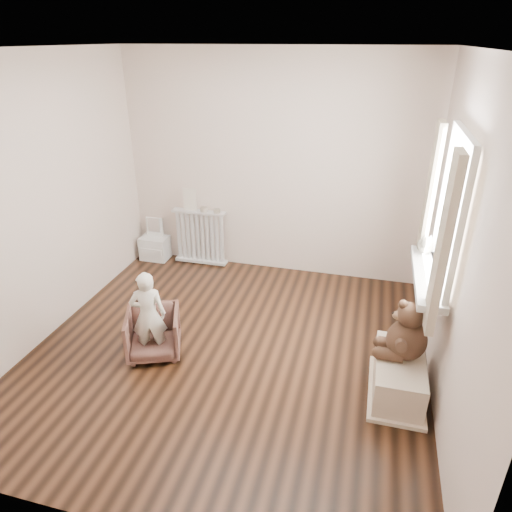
% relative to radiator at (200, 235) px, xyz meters
% --- Properties ---
extents(floor, '(3.60, 3.60, 0.01)m').
position_rel_radiator_xyz_m(floor, '(0.91, -1.68, -0.39)').
color(floor, black).
rests_on(floor, ground).
extents(ceiling, '(3.60, 3.60, 0.01)m').
position_rel_radiator_xyz_m(ceiling, '(0.91, -1.68, 2.21)').
color(ceiling, white).
rests_on(ceiling, ground).
extents(back_wall, '(3.60, 0.02, 2.60)m').
position_rel_radiator_xyz_m(back_wall, '(0.91, 0.12, 0.91)').
color(back_wall, silver).
rests_on(back_wall, ground).
extents(front_wall, '(3.60, 0.02, 2.60)m').
position_rel_radiator_xyz_m(front_wall, '(0.91, -3.48, 0.91)').
color(front_wall, silver).
rests_on(front_wall, ground).
extents(left_wall, '(0.02, 3.60, 2.60)m').
position_rel_radiator_xyz_m(left_wall, '(-0.89, -1.68, 0.91)').
color(left_wall, silver).
rests_on(left_wall, ground).
extents(right_wall, '(0.02, 3.60, 2.60)m').
position_rel_radiator_xyz_m(right_wall, '(2.71, -1.68, 0.91)').
color(right_wall, silver).
rests_on(right_wall, ground).
extents(window, '(0.03, 0.90, 1.10)m').
position_rel_radiator_xyz_m(window, '(2.67, -1.38, 1.06)').
color(window, white).
rests_on(window, right_wall).
extents(window_sill, '(0.22, 1.10, 0.06)m').
position_rel_radiator_xyz_m(window_sill, '(2.58, -1.38, 0.48)').
color(window_sill, silver).
rests_on(window_sill, right_wall).
extents(curtain_left, '(0.06, 0.26, 1.30)m').
position_rel_radiator_xyz_m(curtain_left, '(2.56, -1.95, 1.00)').
color(curtain_left, '#BCAE91').
rests_on(curtain_left, right_wall).
extents(curtain_right, '(0.06, 0.26, 1.30)m').
position_rel_radiator_xyz_m(curtain_right, '(2.56, -0.81, 1.00)').
color(curtain_right, '#BCAE91').
rests_on(curtain_right, right_wall).
extents(radiator, '(0.68, 0.13, 0.72)m').
position_rel_radiator_xyz_m(radiator, '(0.00, 0.00, 0.00)').
color(radiator, silver).
rests_on(radiator, floor).
extents(paper_doll, '(0.17, 0.02, 0.28)m').
position_rel_radiator_xyz_m(paper_doll, '(-0.11, 0.00, 0.47)').
color(paper_doll, beige).
rests_on(paper_doll, radiator).
extents(tin_a, '(0.09, 0.09, 0.05)m').
position_rel_radiator_xyz_m(tin_a, '(0.07, 0.00, 0.36)').
color(tin_a, '#A59E8C').
rests_on(tin_a, radiator).
extents(tin_b, '(0.08, 0.08, 0.05)m').
position_rel_radiator_xyz_m(tin_b, '(0.24, 0.00, 0.35)').
color(tin_b, '#A59E8C').
rests_on(tin_b, radiator).
extents(toy_vanity, '(0.36, 0.25, 0.56)m').
position_rel_radiator_xyz_m(toy_vanity, '(-0.64, -0.03, -0.11)').
color(toy_vanity, silver).
rests_on(toy_vanity, floor).
extents(armchair, '(0.61, 0.62, 0.44)m').
position_rel_radiator_xyz_m(armchair, '(0.26, -1.88, -0.17)').
color(armchair, brown).
rests_on(armchair, floor).
extents(child, '(0.36, 0.31, 0.85)m').
position_rel_radiator_xyz_m(child, '(0.26, -1.93, 0.06)').
color(child, white).
rests_on(child, armchair).
extents(toy_bench, '(0.39, 0.73, 0.34)m').
position_rel_radiator_xyz_m(toy_bench, '(2.43, -1.86, -0.19)').
color(toy_bench, beige).
rests_on(toy_bench, floor).
extents(teddy_bear, '(0.42, 0.33, 0.51)m').
position_rel_radiator_xyz_m(teddy_bear, '(2.45, -1.81, 0.28)').
color(teddy_bear, '#321F14').
rests_on(teddy_bear, toy_bench).
extents(plush_cat, '(0.16, 0.24, 0.20)m').
position_rel_radiator_xyz_m(plush_cat, '(2.57, -0.98, 0.61)').
color(plush_cat, slate).
rests_on(plush_cat, window_sill).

